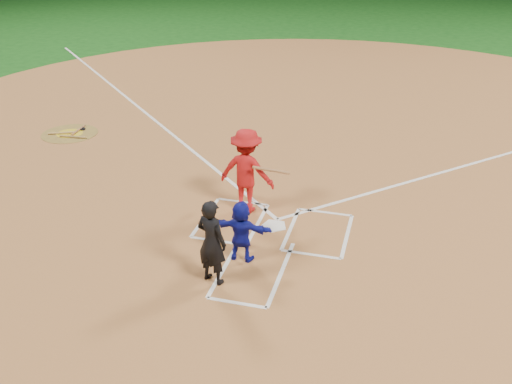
% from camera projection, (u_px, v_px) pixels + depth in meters
% --- Properties ---
extents(ground, '(120.00, 120.00, 0.00)m').
position_uv_depth(ground, '(274.00, 227.00, 12.45)').
color(ground, '#124813').
rests_on(ground, ground).
extents(home_plate_dirt, '(28.00, 28.00, 0.01)m').
position_uv_depth(home_plate_dirt, '(320.00, 133.00, 17.62)').
color(home_plate_dirt, '#995F32').
rests_on(home_plate_dirt, ground).
extents(home_plate, '(0.60, 0.60, 0.02)m').
position_uv_depth(home_plate, '(274.00, 226.00, 12.44)').
color(home_plate, white).
rests_on(home_plate, home_plate_dirt).
extents(on_deck_circle, '(1.70, 1.70, 0.01)m').
position_uv_depth(on_deck_circle, '(70.00, 134.00, 17.51)').
color(on_deck_circle, brown).
rests_on(on_deck_circle, home_plate_dirt).
extents(on_deck_logo, '(0.80, 0.80, 0.00)m').
position_uv_depth(on_deck_logo, '(70.00, 133.00, 17.51)').
color(on_deck_logo, gold).
rests_on(on_deck_logo, on_deck_circle).
extents(on_deck_bat_a, '(0.12, 0.84, 0.06)m').
position_uv_depth(on_deck_bat_a, '(78.00, 130.00, 17.68)').
color(on_deck_bat_a, '#925B35').
rests_on(on_deck_bat_a, on_deck_circle).
extents(on_deck_bat_b, '(0.80, 0.39, 0.06)m').
position_uv_depth(on_deck_bat_b, '(62.00, 133.00, 17.46)').
color(on_deck_bat_b, '#A47B3C').
rests_on(on_deck_bat_b, on_deck_circle).
extents(on_deck_bat_c, '(0.84, 0.14, 0.06)m').
position_uv_depth(on_deck_bat_c, '(73.00, 137.00, 17.17)').
color(on_deck_bat_c, olive).
rests_on(on_deck_bat_c, on_deck_circle).
extents(bat_weight_donut, '(0.19, 0.19, 0.05)m').
position_uv_depth(bat_weight_donut, '(82.00, 129.00, 17.80)').
color(bat_weight_donut, black).
rests_on(bat_weight_donut, on_deck_circle).
extents(catcher, '(1.18, 0.42, 1.26)m').
position_uv_depth(catcher, '(241.00, 231.00, 11.01)').
color(catcher, '#121797').
rests_on(catcher, home_plate_dirt).
extents(umpire, '(0.70, 0.57, 1.67)m').
position_uv_depth(umpire, '(212.00, 242.00, 10.26)').
color(umpire, black).
rests_on(umpire, home_plate_dirt).
extents(chalk_markings, '(28.35, 17.32, 0.01)m').
position_uv_depth(chalk_markings, '(316.00, 140.00, 17.00)').
color(chalk_markings, white).
rests_on(chalk_markings, home_plate_dirt).
extents(batter_at_plate, '(1.65, 0.84, 1.96)m').
position_uv_depth(batter_at_plate, '(247.00, 171.00, 12.68)').
color(batter_at_plate, red).
rests_on(batter_at_plate, home_plate_dirt).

